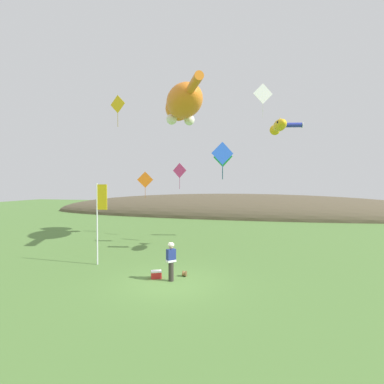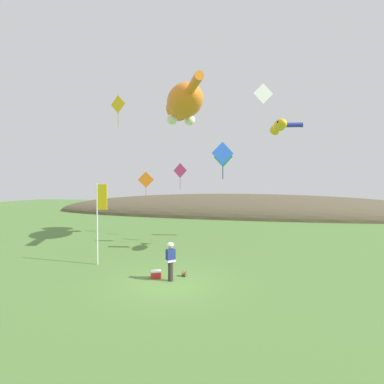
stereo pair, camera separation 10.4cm
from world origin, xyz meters
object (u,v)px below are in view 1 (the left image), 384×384
kite_fish_windsock (279,126)px  kite_diamond_orange (145,180)px  kite_spool (185,273)px  picnic_cooler (156,274)px  festival_banner_pole (99,212)px  kite_diamond_blue (222,154)px  kite_diamond_white (263,94)px  festival_attendant (171,260)px  kite_diamond_pink (180,171)px  kite_tube_streamer (291,125)px  kite_diamond_gold (118,104)px  kite_diamond_green (223,157)px  kite_giant_cat (183,104)px

kite_fish_windsock → kite_diamond_orange: (-11.22, 5.53, -3.19)m
kite_spool → picnic_cooler: size_ratio=0.47×
festival_banner_pole → kite_diamond_blue: kite_diamond_blue is taller
kite_diamond_white → festival_attendant: bearing=-117.8°
kite_spool → kite_diamond_pink: 11.66m
festival_banner_pole → festival_attendant: bearing=-19.3°
kite_tube_streamer → kite_diamond_blue: (-4.45, -5.40, -2.60)m
festival_attendant → kite_diamond_white: size_ratio=0.79×
kite_spool → kite_fish_windsock: 10.51m
kite_diamond_gold → kite_diamond_orange: bearing=98.3°
kite_diamond_green → kite_diamond_orange: (-7.39, 3.04, -1.60)m
kite_fish_windsock → kite_diamond_white: (-0.99, 1.30, 2.40)m
kite_fish_windsock → kite_tube_streamer: bearing=78.7°
kite_diamond_blue → festival_banner_pole: bearing=-145.9°
kite_giant_cat → kite_tube_streamer: size_ratio=4.64×
picnic_cooler → kite_diamond_white: bearing=56.8°
kite_diamond_orange → kite_diamond_blue: bearing=-36.7°
kite_spool → kite_giant_cat: bearing=106.7°
festival_attendant → kite_giant_cat: (-2.23, 9.60, 9.81)m
kite_diamond_pink → kite_diamond_green: size_ratio=0.90×
kite_diamond_blue → kite_diamond_orange: bearing=143.3°
kite_spool → festival_attendant: bearing=-116.6°
festival_attendant → kite_diamond_pink: (-2.81, 10.63, 4.61)m
kite_diamond_pink → kite_diamond_gold: kite_diamond_gold is taller
kite_diamond_white → kite_diamond_orange: size_ratio=0.96×
kite_diamond_blue → kite_diamond_green: (-0.40, 2.78, 0.03)m
festival_attendant → kite_diamond_white: 12.65m
kite_spool → kite_diamond_gold: (-5.75, 4.13, 9.58)m
kite_spool → kite_giant_cat: kite_giant_cat is taller
festival_attendant → kite_giant_cat: bearing=103.1°
festival_attendant → kite_diamond_gold: size_ratio=0.85×
festival_attendant → kite_diamond_blue: 8.12m
kite_giant_cat → kite_diamond_pink: bearing=119.3°
festival_attendant → kite_spool: festival_attendant is taller
picnic_cooler → kite_giant_cat: size_ratio=0.07×
festival_attendant → kite_spool: bearing=63.4°
kite_fish_windsock → kite_diamond_gold: bearing=-173.5°
kite_giant_cat → kite_diamond_blue: bearing=-45.4°
festival_attendant → kite_fish_windsock: bearing=51.3°
kite_diamond_white → kite_diamond_gold: size_ratio=1.08×
kite_tube_streamer → kite_diamond_orange: size_ratio=0.80×
picnic_cooler → kite_diamond_blue: kite_diamond_blue is taller
kite_diamond_orange → kite_diamond_green: bearing=-22.3°
kite_diamond_orange → kite_diamond_gold: 8.35m
kite_fish_windsock → kite_diamond_white: kite_diamond_white is taller
kite_fish_windsock → kite_diamond_pink: bearing=149.7°
kite_diamond_orange → kite_giant_cat: bearing=-26.7°
festival_attendant → kite_diamond_pink: bearing=104.8°
kite_tube_streamer → kite_diamond_orange: (-12.25, 0.42, -4.17)m
picnic_cooler → kite_fish_windsock: kite_fish_windsock is taller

